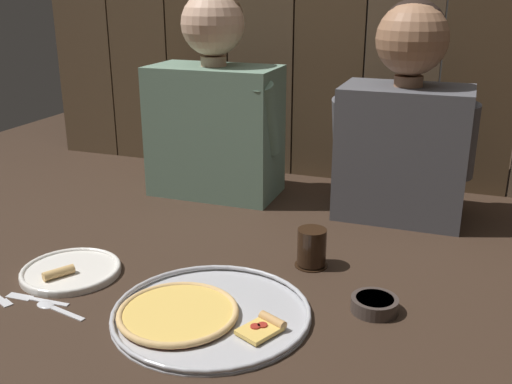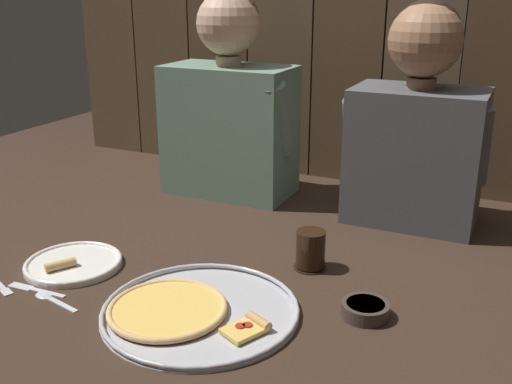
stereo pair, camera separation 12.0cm
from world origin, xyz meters
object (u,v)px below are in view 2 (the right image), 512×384
(diner_left, at_px, (229,104))
(dipping_bowl, at_px, (365,309))
(dinner_plate, at_px, (73,263))
(drinking_glass, at_px, (311,250))
(pizza_tray, at_px, (190,310))
(diner_right, at_px, (418,123))

(diner_left, bearing_deg, dipping_bowl, -43.43)
(dinner_plate, distance_m, drinking_glass, 0.58)
(dinner_plate, distance_m, dipping_bowl, 0.71)
(dipping_bowl, bearing_deg, drinking_glass, 138.01)
(pizza_tray, bearing_deg, drinking_glass, 63.49)
(drinking_glass, distance_m, diner_left, 0.66)
(dipping_bowl, bearing_deg, diner_left, 136.57)
(dinner_plate, relative_size, drinking_glass, 2.44)
(drinking_glass, distance_m, dipping_bowl, 0.25)
(drinking_glass, xyz_separation_m, diner_right, (0.16, 0.42, 0.24))
(pizza_tray, relative_size, dinner_plate, 1.77)
(dipping_bowl, distance_m, diner_right, 0.65)
(dipping_bowl, relative_size, diner_left, 0.15)
(pizza_tray, distance_m, diner_right, 0.84)
(pizza_tray, distance_m, dinner_plate, 0.38)
(drinking_glass, bearing_deg, diner_left, 135.99)
(dipping_bowl, distance_m, diner_left, 0.90)
(diner_left, bearing_deg, drinking_glass, -44.01)
(pizza_tray, bearing_deg, diner_left, 111.20)
(diner_left, bearing_deg, diner_right, 0.03)
(pizza_tray, height_order, drinking_glass, drinking_glass)
(diner_right, bearing_deg, pizza_tray, -112.89)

